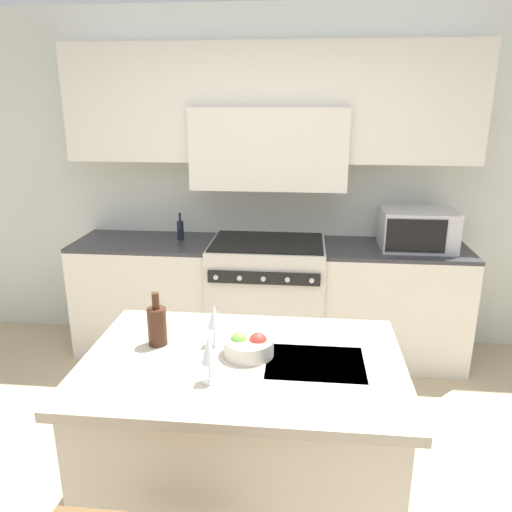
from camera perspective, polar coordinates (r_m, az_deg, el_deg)
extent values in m
cube|color=silver|center=(4.14, 1.75, 8.36)|extent=(10.00, 0.06, 2.70)
cube|color=silver|center=(3.89, 1.62, 17.02)|extent=(3.08, 0.34, 0.85)
cube|color=silver|center=(3.88, 1.55, 12.22)|extent=(1.17, 0.40, 0.60)
cube|color=silver|center=(4.25, -12.23, -4.47)|extent=(1.10, 0.62, 0.89)
cube|color=#333338|center=(4.10, -12.63, 1.53)|extent=(1.10, 0.62, 0.03)
cube|color=silver|center=(4.11, 15.29, -5.46)|extent=(1.10, 0.62, 0.89)
cube|color=#333338|center=(3.96, 15.81, 0.72)|extent=(1.10, 0.62, 0.03)
cube|color=beige|center=(4.03, 1.27, -4.91)|extent=(0.89, 0.66, 0.94)
cube|color=black|center=(3.88, 1.32, 1.60)|extent=(0.85, 0.61, 0.01)
cube|color=black|center=(3.61, 0.87, -2.54)|extent=(0.82, 0.02, 0.09)
cylinder|color=silver|center=(3.64, -4.60, -2.41)|extent=(0.04, 0.02, 0.04)
cylinder|color=silver|center=(3.61, -1.89, -2.51)|extent=(0.04, 0.02, 0.04)
cylinder|color=silver|center=(3.60, 0.85, -2.61)|extent=(0.04, 0.02, 0.04)
cylinder|color=silver|center=(3.59, 3.61, -2.70)|extent=(0.04, 0.02, 0.04)
cylinder|color=silver|center=(3.58, 6.39, -2.78)|extent=(0.04, 0.02, 0.04)
cube|color=#B7B7BC|center=(3.94, 17.95, 2.92)|extent=(0.54, 0.39, 0.30)
cube|color=black|center=(3.75, 17.83, 2.19)|extent=(0.42, 0.01, 0.24)
cube|color=beige|center=(2.52, -1.45, -21.10)|extent=(1.34, 0.87, 0.85)
cube|color=#B2A893|center=(2.27, -1.54, -12.17)|extent=(1.42, 0.95, 0.04)
cube|color=#2D2D30|center=(2.25, 6.77, -12.13)|extent=(0.43, 0.32, 0.01)
cylinder|color=#B2B2B7|center=(2.41, 6.72, -9.84)|extent=(0.02, 0.02, 0.00)
cylinder|color=#422314|center=(2.39, -11.23, -7.90)|extent=(0.09, 0.09, 0.18)
cylinder|color=#422314|center=(2.34, -11.41, -5.04)|extent=(0.03, 0.03, 0.08)
cylinder|color=white|center=(2.10, -5.33, -14.06)|extent=(0.06, 0.06, 0.01)
cylinder|color=white|center=(2.08, -5.37, -13.02)|extent=(0.01, 0.01, 0.08)
cone|color=white|center=(2.03, -5.44, -10.61)|extent=(0.07, 0.07, 0.12)
cylinder|color=white|center=(2.38, -4.71, -10.02)|extent=(0.06, 0.06, 0.01)
cylinder|color=white|center=(2.36, -4.74, -9.07)|extent=(0.01, 0.01, 0.08)
cone|color=white|center=(2.32, -4.80, -6.87)|extent=(0.07, 0.07, 0.12)
cylinder|color=silver|center=(2.28, -0.87, -10.34)|extent=(0.23, 0.23, 0.08)
sphere|color=#66A83D|center=(2.27, -1.97, -9.66)|extent=(0.08, 0.08, 0.08)
sphere|color=red|center=(2.26, 0.23, -9.78)|extent=(0.09, 0.09, 0.09)
cylinder|color=black|center=(4.06, -8.63, 2.93)|extent=(0.05, 0.05, 0.15)
cylinder|color=black|center=(4.04, -8.70, 4.43)|extent=(0.02, 0.02, 0.07)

